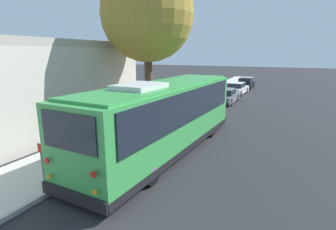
% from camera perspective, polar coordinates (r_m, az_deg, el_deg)
% --- Properties ---
extents(ground_plane, '(160.00, 160.00, 0.00)m').
position_cam_1_polar(ground_plane, '(11.77, -1.70, -8.60)').
color(ground_plane, '#28282B').
extents(sidewalk_slab, '(80.00, 3.04, 0.15)m').
position_cam_1_polar(sidewalk_slab, '(13.43, -14.08, -5.83)').
color(sidewalk_slab, beige).
rests_on(sidewalk_slab, ground).
extents(curb_strip, '(80.00, 0.14, 0.15)m').
position_cam_1_polar(curb_strip, '(12.52, -8.40, -6.99)').
color(curb_strip, '#AAA69D').
rests_on(curb_strip, ground).
extents(shuttle_bus, '(10.86, 3.11, 3.29)m').
position_cam_1_polar(shuttle_bus, '(11.63, -0.76, 0.19)').
color(shuttle_bus, green).
rests_on(shuttle_bus, ground).
extents(parked_sedan_gray, '(4.38, 1.86, 1.27)m').
position_cam_1_polar(parked_sedan_gray, '(24.25, 12.35, 4.03)').
color(parked_sedan_gray, slate).
rests_on(parked_sedan_gray, ground).
extents(parked_sedan_white, '(4.57, 2.01, 1.26)m').
position_cam_1_polar(parked_sedan_white, '(29.62, 14.67, 5.54)').
color(parked_sedan_white, silver).
rests_on(parked_sedan_white, ground).
extents(parked_sedan_black, '(4.18, 1.82, 1.28)m').
position_cam_1_polar(parked_sedan_black, '(35.05, 16.53, 6.60)').
color(parked_sedan_black, black).
rests_on(parked_sedan_black, ground).
extents(street_tree, '(5.42, 5.42, 9.92)m').
position_cam_1_polar(street_tree, '(16.45, -4.26, 22.09)').
color(street_tree, brown).
rests_on(street_tree, sidewalk_slab).
extents(sign_post_near, '(0.06, 0.22, 1.48)m').
position_cam_1_polar(sign_post_near, '(9.41, -25.68, -9.77)').
color(sign_post_near, gray).
rests_on(sign_post_near, sidewalk_slab).
extents(sign_post_far, '(0.06, 0.06, 1.15)m').
position_cam_1_polar(sign_post_far, '(10.34, -19.46, -8.27)').
color(sign_post_far, gray).
rests_on(sign_post_far, sidewalk_slab).
extents(fire_hydrant, '(0.22, 0.22, 0.81)m').
position_cam_1_polar(fire_hydrant, '(19.24, 3.28, 1.82)').
color(fire_hydrant, gold).
rests_on(fire_hydrant, sidewalk_slab).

